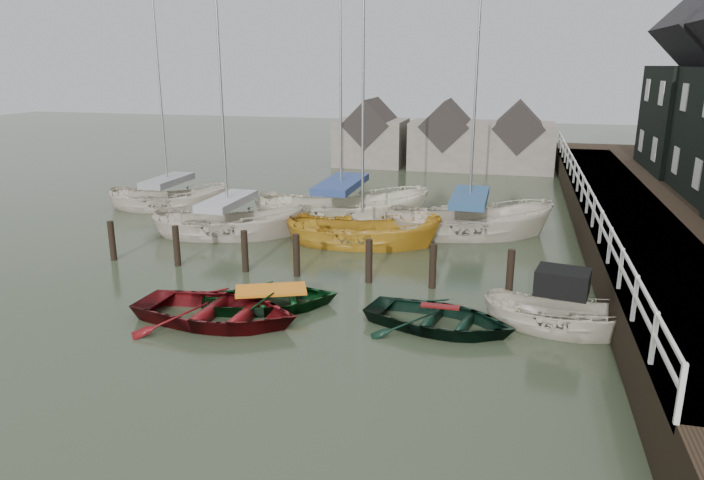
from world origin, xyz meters
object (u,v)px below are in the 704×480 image
(rowboat_dkgreen, at_px, (439,328))
(sailboat_d, at_px, (468,234))
(sailboat_c, at_px, (362,244))
(motorboat, at_px, (559,327))
(rowboat_green, at_px, (272,308))
(sailboat_b, at_px, (341,221))
(sailboat_e, at_px, (170,207))
(sailboat_a, at_px, (229,234))
(rowboat_red, at_px, (218,322))

(rowboat_dkgreen, distance_m, sailboat_d, 9.44)
(rowboat_dkgreen, xyz_separation_m, sailboat_c, (-3.79, 7.08, 0.01))
(rowboat_dkgreen, distance_m, motorboat, 3.08)
(rowboat_green, height_order, rowboat_dkgreen, rowboat_dkgreen)
(sailboat_b, bearing_deg, sailboat_c, -163.70)
(sailboat_d, bearing_deg, rowboat_dkgreen, 165.72)
(sailboat_e, bearing_deg, sailboat_c, -120.90)
(rowboat_dkgreen, relative_size, sailboat_b, 0.31)
(motorboat, xyz_separation_m, sailboat_b, (-8.47, 9.45, -0.05))
(rowboat_green, distance_m, motorboat, 7.79)
(sailboat_d, bearing_deg, motorboat, -175.43)
(rowboat_dkgreen, xyz_separation_m, sailboat_e, (-14.06, 10.63, 0.07))
(sailboat_a, bearing_deg, sailboat_e, 38.48)
(rowboat_red, height_order, sailboat_e, sailboat_e)
(rowboat_green, height_order, motorboat, motorboat)
(rowboat_green, height_order, sailboat_a, sailboat_a)
(sailboat_a, xyz_separation_m, sailboat_b, (3.79, 3.14, -0.00))
(sailboat_a, bearing_deg, sailboat_d, -88.89)
(rowboat_red, relative_size, sailboat_a, 0.44)
(rowboat_red, distance_m, motorboat, 8.97)
(sailboat_d, bearing_deg, sailboat_a, 90.86)
(rowboat_dkgreen, xyz_separation_m, motorboat, (3.01, 0.63, 0.11))
(sailboat_c, height_order, sailboat_e, sailboat_c)
(motorboat, bearing_deg, sailboat_c, 57.09)
(motorboat, distance_m, sailboat_d, 9.31)
(rowboat_red, relative_size, sailboat_c, 0.43)
(sailboat_d, bearing_deg, rowboat_green, 138.35)
(rowboat_green, relative_size, rowboat_dkgreen, 0.96)
(sailboat_c, xyz_separation_m, sailboat_e, (-10.27, 3.55, 0.05))
(rowboat_red, bearing_deg, rowboat_green, -35.19)
(rowboat_red, height_order, rowboat_dkgreen, rowboat_red)
(motorboat, height_order, sailboat_e, sailboat_e)
(sailboat_c, distance_m, sailboat_e, 10.86)
(rowboat_green, distance_m, sailboat_c, 6.93)
(sailboat_d, height_order, sailboat_e, sailboat_d)
(rowboat_green, height_order, sailboat_c, sailboat_c)
(rowboat_green, relative_size, sailboat_c, 0.35)
(sailboat_a, xyz_separation_m, sailboat_d, (9.26, 2.50, 0.00))
(rowboat_dkgreen, distance_m, sailboat_e, 17.63)
(rowboat_red, distance_m, sailboat_b, 11.18)
(rowboat_dkgreen, height_order, sailboat_e, sailboat_e)
(rowboat_red, xyz_separation_m, rowboat_green, (1.02, 1.32, 0.00))
(sailboat_b, xyz_separation_m, sailboat_e, (-8.60, 0.55, 0.01))
(sailboat_c, bearing_deg, rowboat_red, 162.09)
(rowboat_red, xyz_separation_m, sailboat_e, (-8.27, 11.73, 0.07))
(motorboat, xyz_separation_m, sailboat_e, (-17.07, 10.00, -0.04))
(sailboat_c, bearing_deg, rowboat_green, 167.69)
(rowboat_dkgreen, height_order, sailboat_d, sailboat_d)
(motorboat, distance_m, sailboat_a, 13.79)
(motorboat, relative_size, sailboat_c, 0.39)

